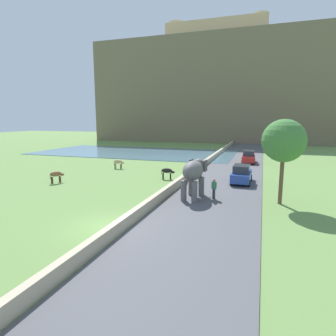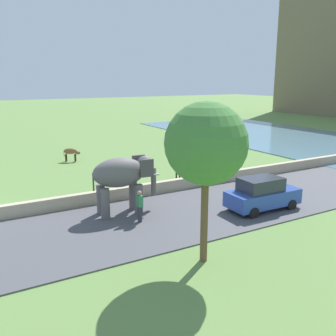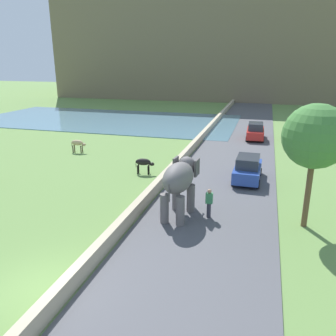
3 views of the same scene
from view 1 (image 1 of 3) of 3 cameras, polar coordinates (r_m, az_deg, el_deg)
The scene contains 14 objects.
ground_plane at distance 17.10m, azimuth -12.33°, elevation -11.31°, with size 220.00×220.00×0.00m, color #608442.
road_surface at distance 34.35m, azimuth 12.57°, elevation -0.64°, with size 7.00×120.00×0.06m, color #4C4C51.
barrier_wall at distance 32.94m, azimuth 5.64°, elevation -0.30°, with size 0.40×110.00×0.72m, color tan.
lake at distance 53.21m, azimuth -6.54°, elevation 3.16°, with size 36.00×18.00×0.08m, color slate.
hill_distant at distance 88.43m, azimuth 9.30°, elevation 14.55°, with size 64.00×28.00×27.38m, color #75664C.
fort_on_hill at distance 91.48m, azimuth 9.37°, elevation 25.07°, with size 28.58×8.00×7.17m.
elephant at distance 21.88m, azimuth 5.22°, elevation -0.94°, with size 1.63×3.52×2.99m.
person_beside_elephant at distance 21.99m, azimuth 9.19°, elevation -4.08°, with size 0.36×0.22×1.63m.
car_red at distance 41.24m, azimuth 15.84°, elevation 2.15°, with size 1.87×4.04×1.80m.
car_blue at distance 28.07m, azimuth 14.52°, elevation -1.21°, with size 1.87×4.04×1.80m.
cow_brown at distance 29.40m, azimuth -21.48°, elevation -1.21°, with size 0.96×1.38×1.15m.
cow_tan at distance 35.84m, azimuth -9.90°, elevation 1.18°, with size 1.40×0.52×1.15m.
cow_black at distance 29.08m, azimuth -0.14°, elevation -0.64°, with size 1.42×0.62×1.15m.
tree_near at distance 21.63m, azimuth 22.19°, elevation 5.01°, with size 3.03×3.03×6.11m.
Camera 1 is at (8.31, -13.65, 6.07)m, focal length 30.43 mm.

